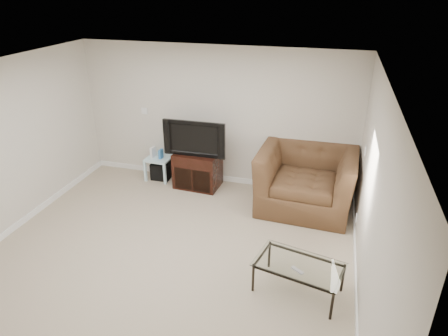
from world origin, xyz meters
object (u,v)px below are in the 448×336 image
(tv_stand, at_px, (198,170))
(side_table, at_px, (160,168))
(subwoofer, at_px, (162,170))
(coffee_table, at_px, (298,278))
(recliner, at_px, (307,170))
(television, at_px, (196,137))

(tv_stand, height_order, side_table, tv_stand)
(subwoofer, xyz_separation_m, coffee_table, (2.85, -2.42, 0.05))
(coffee_table, bearing_deg, tv_stand, 132.00)
(tv_stand, height_order, recliner, recliner)
(television, distance_m, coffee_table, 3.17)
(television, relative_size, subwoofer, 3.07)
(television, distance_m, recliner, 1.99)
(side_table, xyz_separation_m, recliner, (2.76, -0.32, 0.46))
(subwoofer, height_order, coffee_table, coffee_table)
(tv_stand, distance_m, subwoofer, 0.81)
(side_table, bearing_deg, television, -9.77)
(coffee_table, bearing_deg, subwoofer, 139.62)
(subwoofer, bearing_deg, television, -11.31)
(television, bearing_deg, coffee_table, -48.25)
(recliner, bearing_deg, side_table, 176.29)
(tv_stand, bearing_deg, subwoofer, 174.37)
(tv_stand, bearing_deg, recliner, -2.85)
(recliner, distance_m, coffee_table, 2.14)
(television, height_order, subwoofer, television)
(tv_stand, relative_size, coffee_table, 0.77)
(side_table, bearing_deg, tv_stand, -7.46)
(television, distance_m, subwoofer, 1.14)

